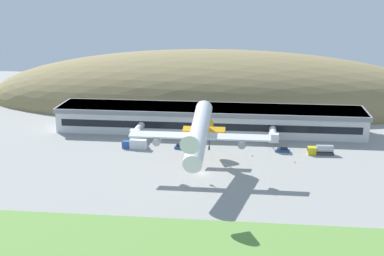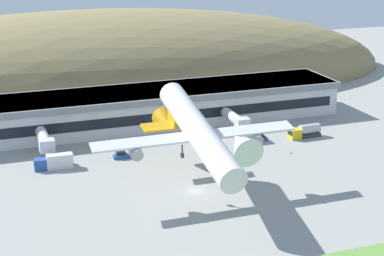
{
  "view_description": "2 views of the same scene",
  "coord_description": "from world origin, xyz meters",
  "px_view_note": "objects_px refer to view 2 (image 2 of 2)",
  "views": [
    {
      "loc": [
        13.92,
        -149.49,
        56.13
      ],
      "look_at": [
        -3.08,
        2.43,
        13.39
      ],
      "focal_mm": 50.0,
      "sensor_mm": 36.0,
      "label": 1
    },
    {
      "loc": [
        -41.22,
        -112.28,
        51.6
      ],
      "look_at": [
        0.23,
        2.63,
        12.47
      ],
      "focal_mm": 60.0,
      "sensor_mm": 36.0,
      "label": 2
    }
  ],
  "objects_px": {
    "box_truck": "(305,131)",
    "traffic_cone_0": "(290,152)",
    "terminal_building": "(130,107)",
    "service_car_1": "(121,155)",
    "cargo_airplane": "(197,132)",
    "fuel_truck": "(55,162)",
    "jetway_1": "(236,119)",
    "service_car_0": "(259,139)",
    "jetway_0": "(45,140)",
    "traffic_cone_1": "(230,152)"
  },
  "relations": [
    {
      "from": "cargo_airplane",
      "to": "service_car_1",
      "type": "xyz_separation_m",
      "value": [
        -9.13,
        25.68,
        -12.49
      ]
    },
    {
      "from": "jetway_0",
      "to": "jetway_1",
      "type": "relative_size",
      "value": 1.01
    },
    {
      "from": "jetway_0",
      "to": "service_car_0",
      "type": "xyz_separation_m",
      "value": [
        51.36,
        -6.64,
        -3.41
      ]
    },
    {
      "from": "service_car_0",
      "to": "fuel_truck",
      "type": "distance_m",
      "value": 50.52
    },
    {
      "from": "service_car_0",
      "to": "fuel_truck",
      "type": "xyz_separation_m",
      "value": [
        -50.48,
        -1.83,
        0.93
      ]
    },
    {
      "from": "jetway_0",
      "to": "service_car_1",
      "type": "xyz_separation_m",
      "value": [
        16.24,
        -7.12,
        -3.33
      ]
    },
    {
      "from": "service_car_0",
      "to": "service_car_1",
      "type": "bearing_deg",
      "value": -179.21
    },
    {
      "from": "jetway_1",
      "to": "terminal_building",
      "type": "bearing_deg",
      "value": 145.54
    },
    {
      "from": "service_car_1",
      "to": "box_truck",
      "type": "height_order",
      "value": "box_truck"
    },
    {
      "from": "terminal_building",
      "to": "service_car_1",
      "type": "bearing_deg",
      "value": -109.73
    },
    {
      "from": "terminal_building",
      "to": "service_car_0",
      "type": "xyz_separation_m",
      "value": [
        26.77,
        -22.78,
        -4.7
      ]
    },
    {
      "from": "terminal_building",
      "to": "jetway_0",
      "type": "height_order",
      "value": "terminal_building"
    },
    {
      "from": "jetway_1",
      "to": "cargo_airplane",
      "type": "bearing_deg",
      "value": -124.54
    },
    {
      "from": "service_car_0",
      "to": "service_car_1",
      "type": "height_order",
      "value": "service_car_1"
    },
    {
      "from": "service_car_1",
      "to": "jetway_1",
      "type": "bearing_deg",
      "value": 12.77
    },
    {
      "from": "box_truck",
      "to": "traffic_cone_0",
      "type": "relative_size",
      "value": 14.79
    },
    {
      "from": "traffic_cone_0",
      "to": "traffic_cone_1",
      "type": "height_order",
      "value": "same"
    },
    {
      "from": "service_car_1",
      "to": "terminal_building",
      "type": "bearing_deg",
      "value": 70.27
    },
    {
      "from": "service_car_0",
      "to": "terminal_building",
      "type": "bearing_deg",
      "value": 139.6
    },
    {
      "from": "service_car_0",
      "to": "traffic_cone_1",
      "type": "height_order",
      "value": "service_car_0"
    },
    {
      "from": "jetway_1",
      "to": "traffic_cone_1",
      "type": "relative_size",
      "value": 21.72
    },
    {
      "from": "jetway_1",
      "to": "traffic_cone_1",
      "type": "bearing_deg",
      "value": -119.14
    },
    {
      "from": "jetway_1",
      "to": "box_truck",
      "type": "bearing_deg",
      "value": -27.88
    },
    {
      "from": "cargo_airplane",
      "to": "service_car_1",
      "type": "relative_size",
      "value": 12.33
    },
    {
      "from": "jetway_1",
      "to": "service_car_1",
      "type": "height_order",
      "value": "jetway_1"
    },
    {
      "from": "jetway_1",
      "to": "traffic_cone_0",
      "type": "distance_m",
      "value": 19.11
    },
    {
      "from": "terminal_building",
      "to": "fuel_truck",
      "type": "xyz_separation_m",
      "value": [
        -23.7,
        -24.61,
        -3.77
      ]
    },
    {
      "from": "service_car_0",
      "to": "jetway_1",
      "type": "bearing_deg",
      "value": 116.55
    },
    {
      "from": "cargo_airplane",
      "to": "jetway_1",
      "type": "bearing_deg",
      "value": 55.46
    },
    {
      "from": "service_car_0",
      "to": "service_car_1",
      "type": "xyz_separation_m",
      "value": [
        -35.12,
        -0.49,
        0.08
      ]
    },
    {
      "from": "fuel_truck",
      "to": "terminal_building",
      "type": "bearing_deg",
      "value": 46.08
    },
    {
      "from": "service_car_0",
      "to": "jetway_0",
      "type": "bearing_deg",
      "value": 172.64
    },
    {
      "from": "fuel_truck",
      "to": "traffic_cone_1",
      "type": "height_order",
      "value": "fuel_truck"
    },
    {
      "from": "service_car_1",
      "to": "jetway_0",
      "type": "bearing_deg",
      "value": 156.31
    },
    {
      "from": "jetway_0",
      "to": "service_car_0",
      "type": "distance_m",
      "value": 51.9
    },
    {
      "from": "jetway_1",
      "to": "box_truck",
      "type": "xyz_separation_m",
      "value": [
        15.51,
        -8.2,
        -2.44
      ]
    },
    {
      "from": "service_car_1",
      "to": "fuel_truck",
      "type": "xyz_separation_m",
      "value": [
        -15.36,
        -1.34,
        0.85
      ]
    },
    {
      "from": "traffic_cone_0",
      "to": "traffic_cone_1",
      "type": "xyz_separation_m",
      "value": [
        -13.4,
        4.99,
        0.0
      ]
    },
    {
      "from": "fuel_truck",
      "to": "box_truck",
      "type": "relative_size",
      "value": 1.0
    },
    {
      "from": "jetway_1",
      "to": "service_car_0",
      "type": "relative_size",
      "value": 2.84
    },
    {
      "from": "traffic_cone_0",
      "to": "service_car_0",
      "type": "bearing_deg",
      "value": 105.34
    },
    {
      "from": "fuel_truck",
      "to": "traffic_cone_0",
      "type": "bearing_deg",
      "value": -9.66
    },
    {
      "from": "jetway_1",
      "to": "fuel_truck",
      "type": "xyz_separation_m",
      "value": [
        -47.12,
        -8.54,
        -2.48
      ]
    },
    {
      "from": "cargo_airplane",
      "to": "fuel_truck",
      "type": "relative_size",
      "value": 5.51
    },
    {
      "from": "fuel_truck",
      "to": "box_truck",
      "type": "height_order",
      "value": "box_truck"
    },
    {
      "from": "jetway_1",
      "to": "fuel_truck",
      "type": "distance_m",
      "value": 47.95
    },
    {
      "from": "terminal_building",
      "to": "cargo_airplane",
      "type": "relative_size",
      "value": 2.46
    },
    {
      "from": "jetway_0",
      "to": "terminal_building",
      "type": "bearing_deg",
      "value": 33.3
    },
    {
      "from": "jetway_0",
      "to": "service_car_1",
      "type": "relative_size",
      "value": 3.33
    },
    {
      "from": "terminal_building",
      "to": "fuel_truck",
      "type": "height_order",
      "value": "terminal_building"
    }
  ]
}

